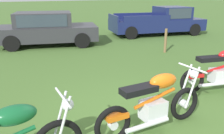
# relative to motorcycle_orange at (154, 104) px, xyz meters

# --- Properties ---
(ground_plane) EXTENTS (120.00, 120.00, 0.00)m
(ground_plane) POSITION_rel_motorcycle_orange_xyz_m (-0.04, 0.28, -0.49)
(ground_plane) COLOR #476B2D
(motorcycle_orange) EXTENTS (2.11, 0.64, 1.02)m
(motorcycle_orange) POSITION_rel_motorcycle_orange_xyz_m (0.00, 0.00, 0.00)
(motorcycle_orange) COLOR black
(motorcycle_orange) RESTS_ON ground
(motorcycle_red) EXTENTS (1.94, 0.78, 1.02)m
(motorcycle_red) POSITION_rel_motorcycle_orange_xyz_m (2.41, 0.60, 0.00)
(motorcycle_red) COLOR black
(motorcycle_red) RESTS_ON ground
(car_charcoal) EXTENTS (4.50, 2.90, 1.43)m
(car_charcoal) POSITION_rel_motorcycle_orange_xyz_m (0.07, 7.55, 0.31)
(car_charcoal) COLOR #2D2D33
(car_charcoal) RESTS_ON ground
(pickup_truck_navy) EXTENTS (5.28, 2.86, 1.49)m
(pickup_truck_navy) POSITION_rel_motorcycle_orange_xyz_m (6.27, 7.36, 0.26)
(pickup_truck_navy) COLOR #161E4C
(pickup_truck_navy) RESTS_ON ground
(fence_post_wooden) EXTENTS (0.10, 0.10, 0.92)m
(fence_post_wooden) POSITION_rel_motorcycle_orange_xyz_m (3.77, 4.08, -0.03)
(fence_post_wooden) COLOR brown
(fence_post_wooden) RESTS_ON ground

